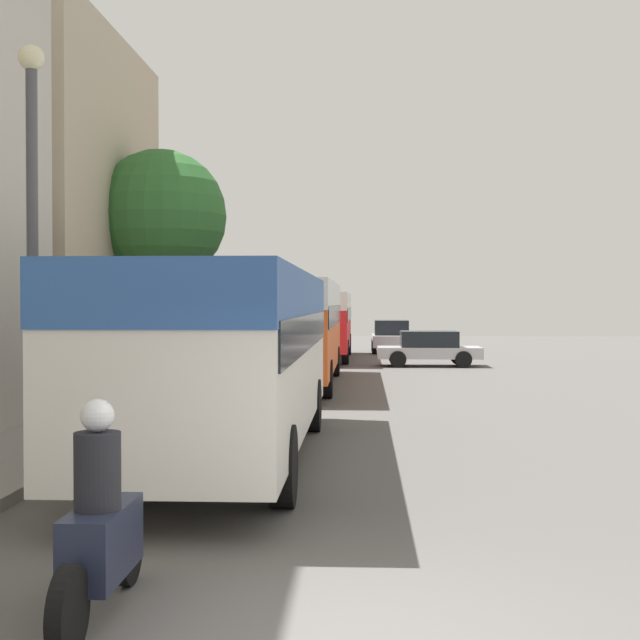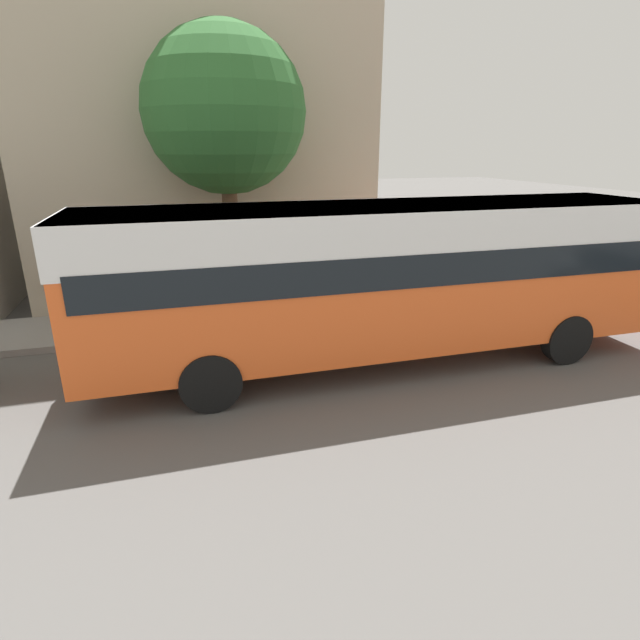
# 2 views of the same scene
# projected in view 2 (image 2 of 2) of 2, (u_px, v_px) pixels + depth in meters

# --- Properties ---
(building_far_terrace) EXTENTS (6.34, 8.92, 9.60)m
(building_far_terrace) POSITION_uv_depth(u_px,v_px,m) (198.00, 121.00, 14.63)
(building_far_terrace) COLOR #BCAD93
(building_far_terrace) RESTS_ON ground_plane
(bus_following) EXTENTS (2.51, 11.14, 3.07)m
(bus_following) POSITION_uv_depth(u_px,v_px,m) (385.00, 263.00, 9.40)
(bus_following) COLOR #EA5B23
(bus_following) RESTS_ON ground_plane
(pedestrian_near_curb) EXTENTS (0.35, 0.35, 1.69)m
(pedestrian_near_curb) POSITION_uv_depth(u_px,v_px,m) (568.00, 264.00, 13.77)
(pedestrian_near_curb) COLOR #232838
(pedestrian_near_curb) RESTS_ON sidewalk
(street_tree) EXTENTS (3.58, 3.58, 6.45)m
(street_tree) POSITION_uv_depth(u_px,v_px,m) (225.00, 112.00, 10.96)
(street_tree) COLOR brown
(street_tree) RESTS_ON sidewalk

